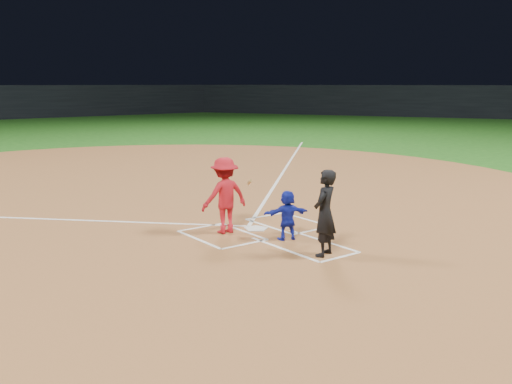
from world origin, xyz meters
TOP-DOWN VIEW (x-y plane):
  - ground at (0.00, 0.00)m, footprint 120.00×120.00m
  - home_plate_dirt at (0.00, 6.00)m, footprint 28.00×28.00m
  - stadium_wall_right at (42.00, 24.00)m, footprint 31.04×52.56m
  - home_plate at (0.00, 0.00)m, footprint 0.60×0.60m
  - catcher at (-0.00, -1.15)m, footprint 1.08×0.64m
  - umpire at (-0.17, -2.51)m, footprint 0.75×0.63m
  - chalk_markings at (0.00, 5.29)m, footprint 28.35×17.32m
  - batter_at_plate at (-0.77, 0.17)m, footprint 1.44×0.88m

SIDE VIEW (x-z plane):
  - ground at x=0.00m, z-range 0.00..0.00m
  - home_plate_dirt at x=0.00m, z-range 0.00..0.01m
  - chalk_markings at x=0.00m, z-range 0.01..0.02m
  - home_plate at x=0.00m, z-range 0.01..0.03m
  - catcher at x=0.00m, z-range 0.01..1.12m
  - umpire at x=-0.17m, z-range 0.01..1.75m
  - batter_at_plate at x=-0.77m, z-range 0.01..1.76m
  - stadium_wall_right at x=42.00m, z-range 0.00..3.20m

